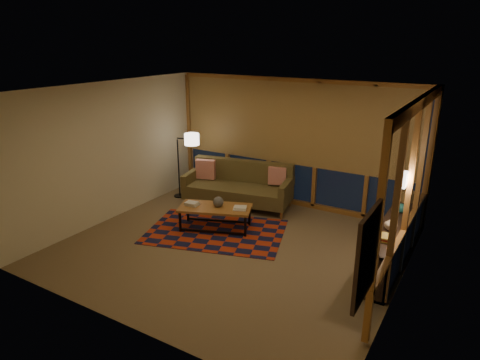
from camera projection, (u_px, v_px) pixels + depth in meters
The scene contains 21 objects.
floor at pixel (231, 247), 7.44m from camera, with size 5.50×5.00×0.01m, color brown.
ceiling at pixel (230, 90), 6.59m from camera, with size 5.50×5.00×0.01m, color beige.
walls at pixel (231, 173), 7.01m from camera, with size 5.51×5.01×2.70m.
window_wall_back at pixel (292, 143), 8.99m from camera, with size 5.30×0.16×2.60m, color olive, non-canonical shape.
window_wall_right at pixel (409, 191), 6.19m from camera, with size 0.16×3.70×2.60m, color olive, non-canonical shape.
wall_art at pixel (366, 255), 4.15m from camera, with size 0.06×0.74×0.94m, color red, non-canonical shape.
wall_sconce at pixel (405, 180), 6.04m from camera, with size 0.12×0.18×0.22m, color #FBEAD0, non-canonical shape.
sofa at pixel (238, 186), 9.13m from camera, with size 2.25×0.91×0.92m, color brown, non-canonical shape.
pillow_left at pixel (206, 170), 9.46m from camera, with size 0.42×0.14×0.42m, color red, non-canonical shape.
pillow_right at pixel (277, 178), 9.03m from camera, with size 0.38×0.13×0.38m, color red, non-canonical shape.
area_rug at pixel (216, 231), 8.02m from camera, with size 2.50×1.67×0.01m, color #AB2E14.
coffee_table at pixel (215, 218), 8.08m from camera, with size 1.34×0.62×0.45m, color olive, non-canonical shape.
book_stack_a at pixel (192, 204), 8.07m from camera, with size 0.25×0.20×0.07m, color silver, non-canonical shape.
book_stack_b at pixel (240, 208), 7.90m from camera, with size 0.21×0.17×0.04m, color silver, non-canonical shape.
ceramic_pot at pixel (218, 202), 8.00m from camera, with size 0.20×0.20×0.20m, color black.
floor_lamp at pixel (178, 165), 9.60m from camera, with size 0.50×0.33×1.50m, color black, non-canonical shape.
bookshelf at pixel (394, 239), 6.93m from camera, with size 0.40×2.82×0.70m, color #36231A, non-canonical shape.
basket at pixel (407, 196), 7.55m from camera, with size 0.25×0.25×0.18m, color olive.
teal_bowl at pixel (401, 208), 7.06m from camera, with size 0.16×0.16×0.16m, color teal.
vase at pixel (391, 223), 6.43m from camera, with size 0.19×0.19×0.20m, color #C0AA94.
shelf_book_stack at pixel (384, 237), 6.12m from camera, with size 0.18×0.25×0.07m, color silver, non-canonical shape.
Camera 1 is at (3.56, -5.66, 3.45)m, focal length 32.00 mm.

